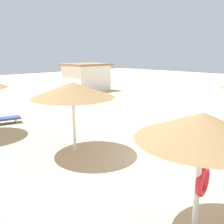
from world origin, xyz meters
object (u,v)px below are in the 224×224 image
parasol_4 (73,90)px  lounger_2 (1,118)px  bench_0 (90,95)px  beach_cabana (86,77)px  bench_1 (89,93)px  parasol_3 (202,128)px

parasol_4 → lounger_2: (-0.44, 6.05, -2.11)m
bench_0 → beach_cabana: (2.91, 4.12, 1.05)m
bench_1 → parasol_4: bearing=-131.9°
beach_cabana → bench_0: bearing=-125.3°
bench_0 → lounger_2: bearing=-163.3°
parasol_3 → bench_0: size_ratio=1.76×
parasol_3 → bench_0: parasol_3 is taller
parasol_4 → lounger_2: bearing=94.2°
bench_1 → beach_cabana: 3.94m
bench_0 → beach_cabana: size_ratio=0.37×
parasol_3 → parasol_4: (0.90, 5.53, 0.10)m
bench_0 → parasol_4: bearing=-132.9°
lounger_2 → beach_cabana: size_ratio=0.46×
bench_0 → bench_1: same height
parasol_4 → bench_1: 13.08m
parasol_4 → bench_1: bearing=48.1°
parasol_4 → beach_cabana: beach_cabana is taller
parasol_4 → lounger_2: size_ratio=1.61×
parasol_3 → bench_1: size_ratio=1.76×
parasol_4 → bench_1: parasol_4 is taller
beach_cabana → parasol_4: bearing=-130.6°
parasol_3 → lounger_2: bearing=87.7°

